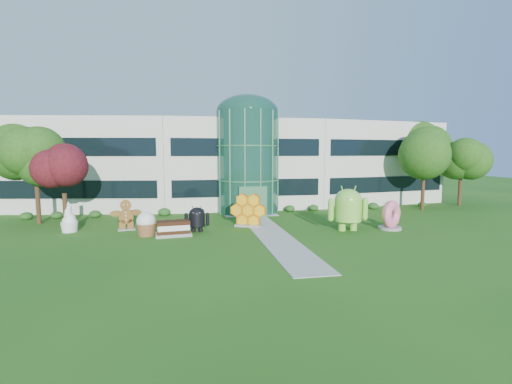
{
  "coord_description": "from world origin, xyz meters",
  "views": [
    {
      "loc": [
        -6.02,
        -24.05,
        5.82
      ],
      "look_at": [
        -0.29,
        6.0,
        2.6
      ],
      "focal_mm": 26.0,
      "sensor_mm": 36.0,
      "label": 1
    }
  ],
  "objects": [
    {
      "name": "ice_cream_sandwich",
      "position": [
        -6.93,
        2.19,
        0.55
      ],
      "size": [
        2.58,
        1.5,
        1.09
      ],
      "primitive_type": null,
      "rotation": [
        0.0,
        0.0,
        0.11
      ],
      "color": "black",
      "rests_on": "ground"
    },
    {
      "name": "ground",
      "position": [
        0.0,
        0.0,
        0.0
      ],
      "size": [
        140.0,
        140.0,
        0.0
      ],
      "primitive_type": "plane",
      "color": "#215114",
      "rests_on": "ground"
    },
    {
      "name": "froyo",
      "position": [
        -14.55,
        5.09,
        1.12
      ],
      "size": [
        1.37,
        1.37,
        2.23
      ],
      "primitive_type": null,
      "rotation": [
        0.0,
        0.0,
        0.05
      ],
      "color": "white",
      "rests_on": "ground"
    },
    {
      "name": "android_black",
      "position": [
        -5.25,
        3.35,
        1.08
      ],
      "size": [
        1.98,
        1.41,
        2.15
      ],
      "primitive_type": null,
      "rotation": [
        0.0,
        0.0,
        -0.08
      ],
      "color": "black",
      "rests_on": "ground"
    },
    {
      "name": "atrium",
      "position": [
        0.0,
        12.0,
        4.9
      ],
      "size": [
        6.0,
        6.0,
        9.8
      ],
      "primitive_type": "cylinder",
      "color": "#194738",
      "rests_on": "ground"
    },
    {
      "name": "walkway",
      "position": [
        0.0,
        2.0,
        0.02
      ],
      "size": [
        2.4,
        20.0,
        0.04
      ],
      "primitive_type": "cube",
      "color": "#9E9E93",
      "rests_on": "ground"
    },
    {
      "name": "android_green",
      "position": [
        5.93,
        1.68,
        1.85
      ],
      "size": [
        3.32,
        2.25,
        3.71
      ],
      "primitive_type": null,
      "rotation": [
        0.0,
        0.0,
        -0.02
      ],
      "color": "#7DC940",
      "rests_on": "ground"
    },
    {
      "name": "trees_backdrop",
      "position": [
        0.0,
        13.0,
        4.2
      ],
      "size": [
        52.0,
        8.0,
        8.4
      ],
      "primitive_type": null,
      "color": "#224812",
      "rests_on": "ground"
    },
    {
      "name": "honeycomb",
      "position": [
        -1.17,
        4.62,
        1.2
      ],
      "size": [
        3.22,
        2.21,
        2.39
      ],
      "primitive_type": null,
      "rotation": [
        0.0,
        0.0,
        -0.41
      ],
      "color": "#FFAB19",
      "rests_on": "ground"
    },
    {
      "name": "tree_red",
      "position": [
        -15.5,
        7.5,
        3.0
      ],
      "size": [
        4.0,
        4.0,
        6.0
      ],
      "primitive_type": null,
      "color": "#3F0C14",
      "rests_on": "ground"
    },
    {
      "name": "cupcake",
      "position": [
        -8.82,
        2.68,
        0.86
      ],
      "size": [
        1.8,
        1.8,
        1.72
      ],
      "primitive_type": null,
      "rotation": [
        0.0,
        0.0,
        -0.31
      ],
      "color": "white",
      "rests_on": "ground"
    },
    {
      "name": "building",
      "position": [
        0.0,
        18.0,
        4.65
      ],
      "size": [
        46.0,
        15.0,
        9.3
      ],
      "primitive_type": null,
      "color": "beige",
      "rests_on": "ground"
    },
    {
      "name": "donut",
      "position": [
        9.31,
        1.5,
        1.13
      ],
      "size": [
        2.4,
        2.03,
        2.26
      ],
      "primitive_type": null,
      "rotation": [
        0.0,
        0.0,
        0.55
      ],
      "color": "#F35C94",
      "rests_on": "ground"
    },
    {
      "name": "gingerbread",
      "position": [
        -10.52,
        5.07,
        1.16
      ],
      "size": [
        2.65,
        1.43,
        2.32
      ],
      "primitive_type": null,
      "rotation": [
        0.0,
        0.0,
        0.19
      ],
      "color": "brown",
      "rests_on": "ground"
    }
  ]
}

